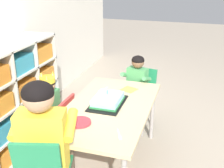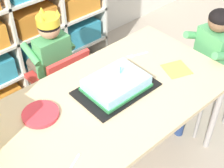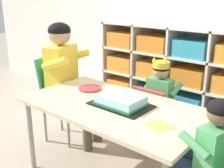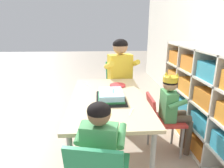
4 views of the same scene
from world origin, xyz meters
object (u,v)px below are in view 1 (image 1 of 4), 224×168
(paper_plate_stack, at_px, (80,122))
(fork_at_table_front_edge, at_px, (103,89))
(fork_near_cake_tray, at_px, (119,135))
(classroom_chair_blue, at_px, (57,121))
(activity_table, at_px, (109,112))
(adult_helper_seated, at_px, (45,137))
(guest_at_table_side, at_px, (135,84))
(birthday_cake_on_tray, at_px, (108,101))
(classroom_chair_guest_side, at_px, (139,92))
(child_with_crown, at_px, (45,105))

(paper_plate_stack, bearing_deg, fork_at_table_front_edge, 3.70)
(fork_near_cake_tray, bearing_deg, paper_plate_stack, 53.07)
(classroom_chair_blue, xyz_separation_m, paper_plate_stack, (-0.36, -0.40, 0.24))
(fork_at_table_front_edge, bearing_deg, fork_near_cake_tray, -134.12)
(activity_table, xyz_separation_m, adult_helper_seated, (-0.69, 0.21, 0.13))
(adult_helper_seated, bearing_deg, guest_at_table_side, -116.44)
(fork_near_cake_tray, bearing_deg, birthday_cake_on_tray, 2.10)
(activity_table, bearing_deg, fork_near_cake_tray, -153.00)
(birthday_cake_on_tray, bearing_deg, fork_at_table_front_edge, 26.40)
(birthday_cake_on_tray, relative_size, paper_plate_stack, 2.33)
(activity_table, relative_size, fork_near_cake_tray, 9.65)
(classroom_chair_guest_side, bearing_deg, adult_helper_seated, -89.05)
(classroom_chair_guest_side, bearing_deg, birthday_cake_on_tray, -86.61)
(birthday_cake_on_tray, bearing_deg, child_with_crown, 92.29)
(birthday_cake_on_tray, bearing_deg, adult_helper_seated, 165.89)
(activity_table, distance_m, fork_at_table_front_edge, 0.38)
(guest_at_table_side, bearing_deg, activity_table, -83.53)
(classroom_chair_blue, bearing_deg, child_with_crown, -89.92)
(adult_helper_seated, xyz_separation_m, birthday_cake_on_tray, (0.74, -0.19, -0.05))
(child_with_crown, bearing_deg, classroom_chair_blue, 90.08)
(classroom_chair_blue, bearing_deg, activity_table, 88.12)
(classroom_chair_blue, bearing_deg, guest_at_table_side, 139.08)
(activity_table, relative_size, child_with_crown, 1.52)
(activity_table, relative_size, classroom_chair_blue, 2.09)
(paper_plate_stack, height_order, fork_at_table_front_edge, paper_plate_stack)
(activity_table, distance_m, child_with_crown, 0.63)
(child_with_crown, bearing_deg, guest_at_table_side, 134.38)
(guest_at_table_side, relative_size, paper_plate_stack, 4.91)
(adult_helper_seated, distance_m, classroom_chair_guest_side, 1.54)
(birthday_cake_on_tray, bearing_deg, classroom_chair_guest_side, -9.27)
(classroom_chair_guest_side, relative_size, paper_plate_stack, 3.88)
(paper_plate_stack, distance_m, fork_at_table_front_edge, 0.68)
(birthday_cake_on_tray, distance_m, fork_near_cake_tray, 0.52)
(adult_helper_seated, xyz_separation_m, guest_at_table_side, (1.38, -0.29, -0.13))
(paper_plate_stack, bearing_deg, classroom_chair_blue, 47.63)
(classroom_chair_blue, bearing_deg, paper_plate_stack, 48.46)
(adult_helper_seated, bearing_deg, classroom_chair_guest_side, -116.51)
(adult_helper_seated, bearing_deg, fork_near_cake_tray, -160.92)
(activity_table, xyz_separation_m, fork_near_cake_tray, (-0.41, -0.21, 0.05))
(activity_table, xyz_separation_m, paper_plate_stack, (-0.34, 0.12, 0.06))
(birthday_cake_on_tray, distance_m, fork_at_table_front_edge, 0.32)
(adult_helper_seated, bearing_deg, fork_at_table_front_edge, -107.22)
(paper_plate_stack, bearing_deg, activity_table, -19.93)
(child_with_crown, distance_m, guest_at_table_side, 0.97)
(child_with_crown, distance_m, birthday_cake_on_tray, 0.61)
(activity_table, bearing_deg, child_with_crown, 87.62)
(child_with_crown, bearing_deg, classroom_chair_guest_side, 137.49)
(classroom_chair_blue, relative_size, adult_helper_seated, 0.56)
(classroom_chair_blue, relative_size, fork_near_cake_tray, 4.61)
(classroom_chair_blue, distance_m, child_with_crown, 0.18)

